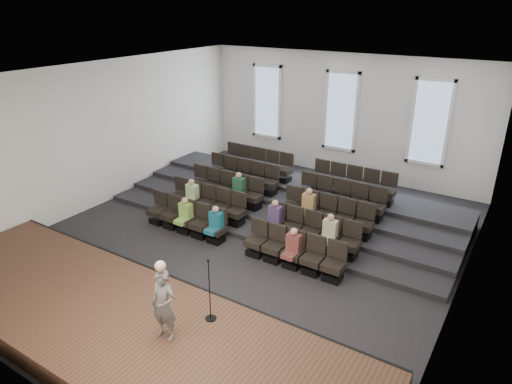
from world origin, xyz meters
TOP-DOWN VIEW (x-y plane):
  - ground at (0.00, 0.00)m, footprint 14.00×14.00m
  - ceiling at (0.00, 0.00)m, footprint 12.00×14.00m
  - wall_back at (0.00, 7.02)m, footprint 12.00×0.04m
  - wall_front at (0.00, -7.02)m, footprint 12.00×0.04m
  - wall_left at (-6.02, 0.00)m, footprint 0.04×14.00m
  - wall_right at (6.02, 0.00)m, footprint 0.04×14.00m
  - stage at (0.00, -5.10)m, footprint 11.80×3.60m
  - stage_lip at (0.00, -3.33)m, footprint 11.80×0.06m
  - risers at (0.00, 3.17)m, footprint 11.80×4.80m
  - seating_rows at (-0.00, 1.54)m, footprint 6.80×4.70m
  - windows at (0.00, 6.95)m, footprint 8.44×0.10m
  - audience at (0.00, 0.32)m, footprint 5.45×2.64m
  - speaker at (1.39, -5.02)m, footprint 0.59×0.42m
  - mic_stand at (1.80, -4.10)m, footprint 0.25×0.25m

SIDE VIEW (x-z plane):
  - ground at x=0.00m, z-range 0.00..0.00m
  - risers at x=0.00m, z-range -0.10..0.50m
  - stage at x=0.00m, z-range 0.00..0.50m
  - stage_lip at x=0.00m, z-range -0.01..0.51m
  - seating_rows at x=0.00m, z-range -0.15..1.52m
  - audience at x=0.00m, z-range 0.26..1.36m
  - mic_stand at x=1.80m, z-range 0.20..1.68m
  - speaker at x=1.39m, z-range 0.50..2.03m
  - wall_back at x=0.00m, z-range 0.00..5.00m
  - wall_front at x=0.00m, z-range 0.00..5.00m
  - wall_left at x=-6.02m, z-range 0.00..5.00m
  - wall_right at x=6.02m, z-range 0.00..5.00m
  - windows at x=0.00m, z-range 1.08..4.32m
  - ceiling at x=0.00m, z-range 5.00..5.02m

